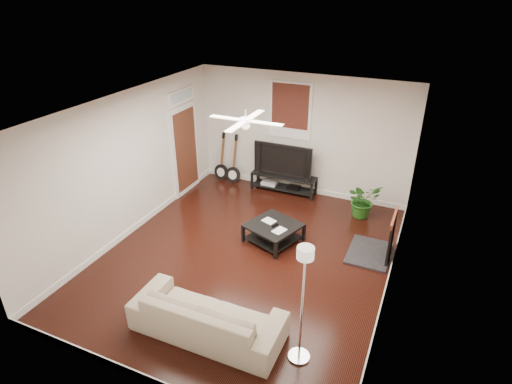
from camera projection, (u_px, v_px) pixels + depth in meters
room at (246, 189)px, 7.19m from camera, size 5.01×6.01×2.81m
brick_accent at (405, 191)px, 7.10m from camera, size 0.02×2.20×2.80m
fireplace at (380, 235)px, 7.63m from camera, size 0.80×1.10×0.92m
window_back at (290, 111)px, 9.47m from camera, size 1.00×0.06×1.30m
door_left at (185, 142)px, 9.69m from camera, size 0.08×1.00×2.50m
tv_stand at (284, 183)px, 10.11m from camera, size 1.56×0.42×0.44m
tv at (285, 159)px, 9.84m from camera, size 1.39×0.18×0.80m
coffee_table at (273, 233)px, 8.19m from camera, size 1.14×1.14×0.37m
sofa at (207, 315)px, 5.99m from camera, size 2.21×0.88×0.64m
floor_lamp at (302, 306)px, 5.33m from camera, size 0.30×0.30×1.80m
potted_plant at (363, 200)px, 8.98m from camera, size 0.91×0.91×0.77m
guitar_left at (221, 157)px, 10.51m from camera, size 0.41×0.32×1.24m
guitar_right at (233, 160)px, 10.36m from camera, size 0.39×0.28×1.24m
ceiling_fan at (246, 120)px, 6.64m from camera, size 1.24×1.24×0.32m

